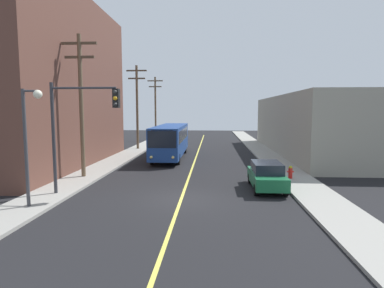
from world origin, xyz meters
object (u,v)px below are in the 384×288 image
(traffic_signal_left_corner, at_px, (81,117))
(street_lamp_left, at_px, (30,130))
(parked_car_green, at_px, (267,175))
(city_bus, at_px, (171,139))
(utility_pole_far, at_px, (155,105))
(utility_pole_near, at_px, (81,99))
(fire_hydrant, at_px, (290,172))
(utility_pole_mid, at_px, (137,103))

(traffic_signal_left_corner, height_order, street_lamp_left, traffic_signal_left_corner)
(street_lamp_left, bearing_deg, parked_car_green, 21.77)
(city_bus, height_order, utility_pole_far, utility_pole_far)
(utility_pole_far, height_order, street_lamp_left, utility_pole_far)
(city_bus, xyz_separation_m, street_lamp_left, (-4.34, -17.22, 1.92))
(utility_pole_near, relative_size, street_lamp_left, 1.74)
(fire_hydrant, bearing_deg, traffic_signal_left_corner, -158.78)
(utility_pole_mid, relative_size, utility_pole_far, 1.00)
(utility_pole_mid, xyz_separation_m, fire_hydrant, (14.14, -16.27, -4.95))
(utility_pole_mid, xyz_separation_m, street_lamp_left, (0.46, -23.48, -1.79))
(street_lamp_left, xyz_separation_m, fire_hydrant, (13.68, 7.21, -3.16))
(parked_car_green, height_order, street_lamp_left, street_lamp_left)
(street_lamp_left, bearing_deg, traffic_signal_left_corner, 59.97)
(parked_car_green, height_order, traffic_signal_left_corner, traffic_signal_left_corner)
(fire_hydrant, bearing_deg, city_bus, 133.00)
(utility_pole_far, height_order, fire_hydrant, utility_pole_far)
(parked_car_green, distance_m, utility_pole_far, 34.10)
(city_bus, height_order, fire_hydrant, city_bus)
(utility_pole_near, bearing_deg, traffic_signal_left_corner, -68.20)
(city_bus, xyz_separation_m, utility_pole_far, (-4.87, 18.93, 3.71))
(street_lamp_left, height_order, fire_hydrant, street_lamp_left)
(utility_pole_far, bearing_deg, fire_hydrant, -63.86)
(parked_car_green, xyz_separation_m, street_lamp_left, (-11.68, -4.66, 2.90))
(city_bus, height_order, utility_pole_near, utility_pole_near)
(parked_car_green, bearing_deg, traffic_signal_left_corner, -167.83)
(utility_pole_near, bearing_deg, parked_car_green, -11.02)
(traffic_signal_left_corner, xyz_separation_m, fire_hydrant, (12.26, 4.76, -3.72))
(city_bus, xyz_separation_m, utility_pole_near, (-4.76, -10.20, 3.60))
(fire_hydrant, bearing_deg, street_lamp_left, -152.21)
(utility_pole_far, xyz_separation_m, street_lamp_left, (0.53, -36.15, -1.78))
(utility_pole_mid, relative_size, fire_hydrant, 11.64)
(utility_pole_far, relative_size, traffic_signal_left_corner, 1.63)
(utility_pole_near, relative_size, utility_pole_mid, 0.98)
(utility_pole_far, bearing_deg, utility_pole_near, -89.78)
(parked_car_green, distance_m, street_lamp_left, 12.91)
(utility_pole_near, distance_m, street_lamp_left, 7.23)
(traffic_signal_left_corner, bearing_deg, utility_pole_mid, 95.09)
(utility_pole_near, bearing_deg, street_lamp_left, -86.64)
(parked_car_green, distance_m, traffic_signal_left_corner, 11.06)
(parked_car_green, xyz_separation_m, utility_pole_mid, (-12.14, 18.81, 4.69))
(fire_hydrant, bearing_deg, utility_pole_near, -179.22)
(city_bus, height_order, traffic_signal_left_corner, traffic_signal_left_corner)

